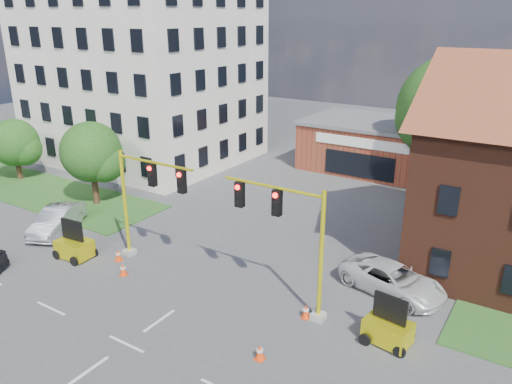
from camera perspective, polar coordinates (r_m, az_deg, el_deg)
ground at (r=22.57m, az=-14.60°, el=-16.46°), size 120.00×120.00×0.00m
grass_verge_nw at (r=42.52m, az=-23.47°, el=0.15°), size 22.00×6.00×0.08m
office_block at (r=48.04m, az=-13.17°, el=15.91°), size 18.40×15.40×20.60m
brick_shop at (r=45.48m, az=13.63°, el=5.25°), size 12.40×8.40×4.30m
tree_large at (r=40.21m, az=22.05°, el=8.27°), size 8.54×8.13×10.43m
tree_nw_front at (r=36.95m, az=-17.99°, el=4.10°), size 4.50×4.28×6.07m
tree_nw_rear at (r=45.40m, az=-25.63°, el=4.94°), size 4.08×3.89×5.10m
signal_mast_west at (r=27.24m, az=-12.51°, el=-0.44°), size 5.30×0.60×6.20m
signal_mast_east at (r=22.30m, az=3.71°, el=-4.61°), size 5.30×0.60×6.20m
trailer_west at (r=30.13m, az=-20.04°, el=-5.87°), size 2.03×1.44×2.21m
trailer_east at (r=22.30m, az=14.85°, el=-14.89°), size 2.04×1.51×2.14m
cone_a at (r=27.59m, az=-14.95°, el=-8.55°), size 0.40×0.40×0.70m
cone_b at (r=29.18m, az=-15.47°, el=-6.97°), size 0.40×0.40×0.70m
cone_c at (r=20.92m, az=0.43°, el=-17.84°), size 0.40×0.40×0.70m
cone_d at (r=23.40m, az=5.73°, el=-13.41°), size 0.40×0.40×0.70m
pickup_white at (r=25.84m, az=15.33°, el=-9.61°), size 5.77×3.76×1.48m
sedan_silver_front at (r=33.96m, az=-21.80°, el=-3.00°), size 3.55×5.08×1.59m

